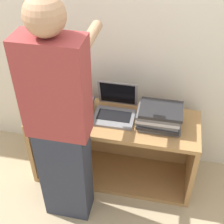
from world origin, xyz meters
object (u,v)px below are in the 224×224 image
(laptop_stack_left, at_px, (71,107))
(laptop_stack_right, at_px, (159,116))
(person, at_px, (60,126))
(laptop_open, at_px, (115,109))

(laptop_stack_left, bearing_deg, laptop_stack_right, -0.14)
(laptop_stack_left, xyz_separation_m, laptop_stack_right, (0.69, -0.00, 0.03))
(laptop_stack_left, distance_m, person, 0.46)
(laptop_stack_left, height_order, person, person)
(laptop_stack_left, distance_m, laptop_stack_right, 0.69)
(laptop_open, bearing_deg, laptop_stack_right, -7.81)
(laptop_stack_right, distance_m, person, 0.76)
(laptop_open, relative_size, laptop_stack_left, 0.93)
(laptop_stack_left, relative_size, laptop_stack_right, 1.01)
(person, bearing_deg, laptop_stack_left, 100.09)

